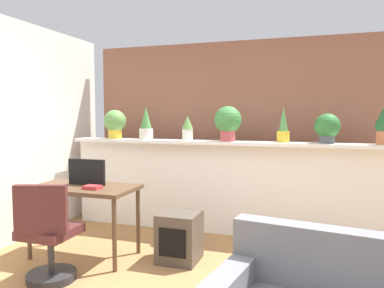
{
  "coord_description": "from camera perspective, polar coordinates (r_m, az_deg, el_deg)",
  "views": [
    {
      "loc": [
        0.96,
        -2.53,
        1.49
      ],
      "look_at": [
        -0.27,
        1.19,
        1.19
      ],
      "focal_mm": 34.91,
      "sensor_mm": 36.0,
      "label": 1
    }
  ],
  "objects": [
    {
      "name": "potted_plant_2",
      "position": [
        4.74,
        -0.69,
        2.55
      ],
      "size": [
        0.15,
        0.15,
        0.31
      ],
      "color": "silver",
      "rests_on": "plant_shelf"
    },
    {
      "name": "potted_plant_4",
      "position": [
        4.52,
        13.77,
        2.52
      ],
      "size": [
        0.15,
        0.15,
        0.42
      ],
      "color": "gold",
      "rests_on": "plant_shelf"
    },
    {
      "name": "book_on_desk",
      "position": [
        3.9,
        -14.98,
        -6.41
      ],
      "size": [
        0.17,
        0.12,
        0.04
      ],
      "primitive_type": "cube",
      "color": "#B22D33",
      "rests_on": "desk"
    },
    {
      "name": "potted_plant_0",
      "position": [
        5.19,
        -11.69,
        3.2
      ],
      "size": [
        0.3,
        0.3,
        0.39
      ],
      "color": "gold",
      "rests_on": "plant_shelf"
    },
    {
      "name": "brick_wall_behind",
      "position": [
        5.23,
        7.62,
        1.76
      ],
      "size": [
        4.3,
        0.1,
        2.5
      ],
      "primitive_type": "cube",
      "color": "#935B47",
      "rests_on": "ground"
    },
    {
      "name": "office_chair",
      "position": [
        3.63,
        -21.13,
        -13.55
      ],
      "size": [
        0.5,
        0.5,
        0.91
      ],
      "color": "#262628",
      "rests_on": "ground"
    },
    {
      "name": "tv_monitor",
      "position": [
        4.14,
        -15.79,
        -4.14
      ],
      "size": [
        0.43,
        0.04,
        0.27
      ],
      "primitive_type": "cube",
      "color": "black",
      "rests_on": "desk"
    },
    {
      "name": "desk",
      "position": [
        4.1,
        -16.19,
        -7.37
      ],
      "size": [
        1.1,
        0.6,
        0.75
      ],
      "color": "brown",
      "rests_on": "ground"
    },
    {
      "name": "divider_wall",
      "position": [
        4.72,
        6.18,
        -6.89
      ],
      "size": [
        4.3,
        0.16,
        1.13
      ],
      "primitive_type": "cube",
      "color": "white",
      "rests_on": "ground"
    },
    {
      "name": "side_cube_shelf",
      "position": [
        3.93,
        -1.97,
        -14.0
      ],
      "size": [
        0.4,
        0.41,
        0.5
      ],
      "color": "#4C4238",
      "rests_on": "ground"
    },
    {
      "name": "potted_plant_1",
      "position": [
        4.94,
        -7.04,
        2.95
      ],
      "size": [
        0.18,
        0.18,
        0.43
      ],
      "color": "silver",
      "rests_on": "plant_shelf"
    },
    {
      "name": "potted_plant_3",
      "position": [
        4.59,
        5.5,
        3.43
      ],
      "size": [
        0.33,
        0.33,
        0.43
      ],
      "color": "#B7474C",
      "rests_on": "plant_shelf"
    },
    {
      "name": "plant_shelf",
      "position": [
        4.6,
        6.14,
        0.18
      ],
      "size": [
        4.3,
        0.36,
        0.04
      ],
      "primitive_type": "cube",
      "color": "white",
      "rests_on": "divider_wall"
    },
    {
      "name": "potted_plant_5",
      "position": [
        4.51,
        19.97,
        2.4
      ],
      "size": [
        0.29,
        0.29,
        0.34
      ],
      "color": "#4C4C51",
      "rests_on": "plant_shelf"
    }
  ]
}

